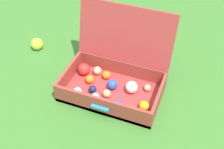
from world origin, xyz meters
name	(u,v)px	position (x,y,z in m)	size (l,w,h in m)	color
ground_plane	(105,93)	(0.00, 0.00, 0.00)	(16.00, 16.00, 0.00)	#3D7A2D
open_suitcase	(114,75)	(0.04, 0.07, 0.11)	(0.62, 0.49, 0.50)	#B23838
stray_ball_on_grass	(37,44)	(-0.65, 0.25, 0.05)	(0.09, 0.09, 0.09)	#CCDB38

